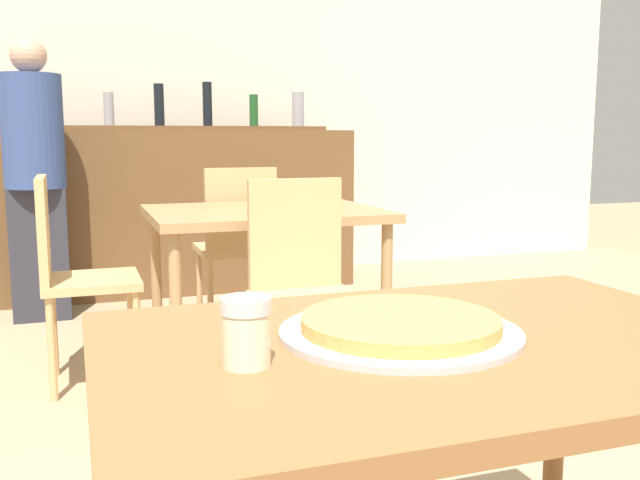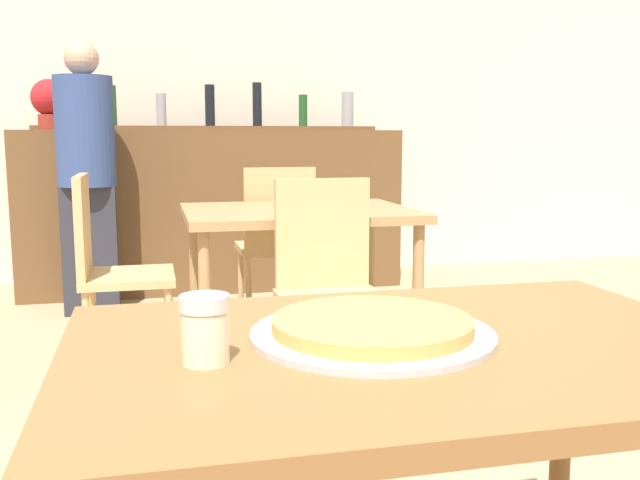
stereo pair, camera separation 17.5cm
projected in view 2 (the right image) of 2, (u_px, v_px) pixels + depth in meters
The scene contains 12 objects.
wall_back at pixel (206, 92), 5.40m from camera, with size 8.00×0.05×2.80m.
dining_table_near at pixel (407, 382), 1.26m from camera, with size 1.18×0.80×0.73m.
dining_table_far at pixel (298, 227), 3.30m from camera, with size 1.04×0.82×0.74m.
bar_counter at pixel (214, 210), 5.03m from camera, with size 2.60×0.56×1.11m.
bar_back_shelf at pixel (210, 120), 5.08m from camera, with size 2.39×0.24×0.34m.
chair_far_side_front at pixel (328, 278), 2.76m from camera, with size 0.40×0.40×0.91m.
chair_far_side_back at pixel (277, 237), 3.88m from camera, with size 0.40×0.40×0.91m.
chair_far_side_left at pixel (109, 262), 3.13m from camera, with size 0.40×0.40×0.91m.
pizza_tray at pixel (372, 329), 1.26m from camera, with size 0.44×0.44×0.04m.
cheese_shaker at pixel (205, 329), 1.12m from camera, with size 0.08×0.08×0.11m.
person_standing at pixel (87, 169), 4.25m from camera, with size 0.34×0.34×1.62m.
potted_plant at pixel (50, 101), 4.64m from camera, with size 0.24×0.24×0.33m.
Camera 2 is at (-0.43, -1.14, 1.08)m, focal length 40.00 mm.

